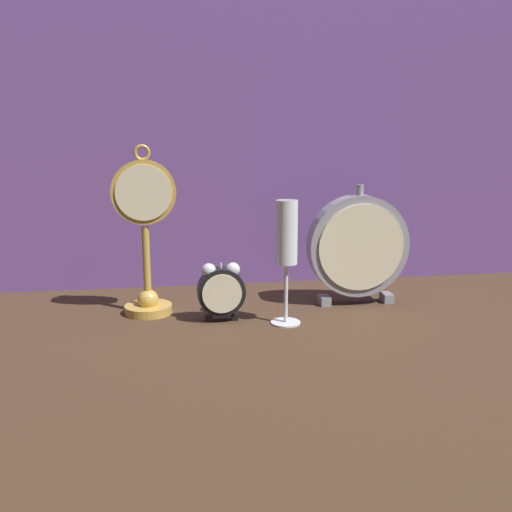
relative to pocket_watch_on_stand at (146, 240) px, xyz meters
The scene contains 6 objects.
ground_plane 0.28m from the pocket_watch_on_stand, 32.86° to the right, with size 4.00×4.00×0.00m, color #422D1E.
fabric_backdrop_drape 0.33m from the pocket_watch_on_stand, 44.81° to the left, with size 1.60×0.01×0.63m, color #6B478E.
pocket_watch_on_stand is the anchor object (origin of this frame).
alarm_clock_twin_bell 0.17m from the pocket_watch_on_stand, 26.77° to the right, with size 0.09×0.03×0.11m.
mantel_clock_silver 0.41m from the pocket_watch_on_stand, ahead, with size 0.20×0.04×0.24m.
champagne_flute 0.26m from the pocket_watch_on_stand, 21.96° to the right, with size 0.05×0.05×0.22m.
Camera 1 is at (-0.16, -0.92, 0.33)m, focal length 40.00 mm.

